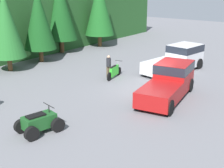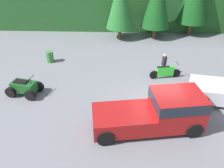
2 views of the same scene
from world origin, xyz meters
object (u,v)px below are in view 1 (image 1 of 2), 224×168
pickup_truck_second (178,58)px  rider_person (109,65)px  quad_atv (39,123)px  dirt_bike (114,72)px  pickup_truck_red (169,81)px

pickup_truck_second → rider_person: bearing=153.4°
quad_atv → rider_person: rider_person is taller
dirt_bike → rider_person: rider_person is taller
pickup_truck_red → quad_atv: pickup_truck_red is taller
pickup_truck_red → dirt_bike: 5.17m
rider_person → quad_atv: bearing=-170.7°
pickup_truck_second → quad_atv: pickup_truck_second is taller
pickup_truck_second → quad_atv: (-13.64, 0.50, -0.54)m
quad_atv → dirt_bike: bearing=26.5°
pickup_truck_second → dirt_bike: 5.39m
pickup_truck_red → dirt_bike: bearing=67.2°
dirt_bike → rider_person: size_ratio=1.35×
rider_person → dirt_bike: bearing=-86.9°
pickup_truck_second → quad_atv: 13.66m
pickup_truck_second → dirt_bike: bearing=156.7°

